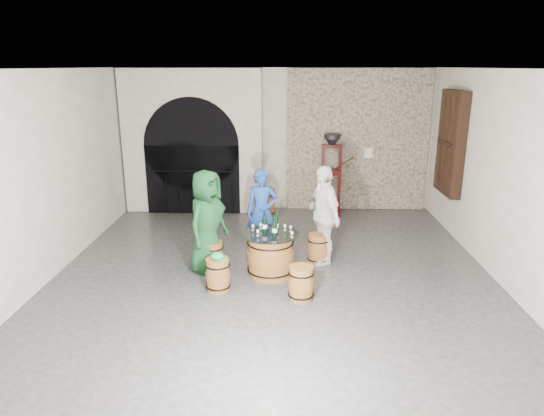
{
  "coord_description": "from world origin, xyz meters",
  "views": [
    {
      "loc": [
        0.19,
        -7.06,
        3.24
      ],
      "look_at": [
        -0.03,
        0.37,
        1.05
      ],
      "focal_mm": 32.0,
      "sensor_mm": 36.0,
      "label": 1
    }
  ],
  "objects_px": {
    "barrel_stool_near_right": "(301,283)",
    "side_barrel": "(265,203)",
    "person_blue": "(262,212)",
    "barrel_stool_right": "(318,249)",
    "corking_press": "(331,168)",
    "barrel_stool_far": "(263,240)",
    "person_green": "(207,222)",
    "barrel_stool_left": "(212,256)",
    "wine_bottle_left": "(265,225)",
    "barrel_table": "(270,255)",
    "wine_bottle_center": "(275,228)",
    "barrel_stool_near_left": "(218,275)",
    "wine_bottle_right": "(276,223)",
    "person_white": "(323,215)"
  },
  "relations": [
    {
      "from": "barrel_stool_near_right",
      "to": "side_barrel",
      "type": "distance_m",
      "value": 4.08
    },
    {
      "from": "person_blue",
      "to": "barrel_stool_right",
      "type": "bearing_deg",
      "value": -28.41
    },
    {
      "from": "corking_press",
      "to": "person_blue",
      "type": "bearing_deg",
      "value": -116.54
    },
    {
      "from": "barrel_stool_far",
      "to": "person_green",
      "type": "xyz_separation_m",
      "value": [
        -0.84,
        -0.8,
        0.59
      ]
    },
    {
      "from": "barrel_stool_near_right",
      "to": "barrel_stool_far",
      "type": "bearing_deg",
      "value": 109.7
    },
    {
      "from": "barrel_stool_left",
      "to": "barrel_stool_far",
      "type": "height_order",
      "value": "same"
    },
    {
      "from": "barrel_stool_left",
      "to": "wine_bottle_left",
      "type": "xyz_separation_m",
      "value": [
        0.86,
        -0.08,
        0.58
      ]
    },
    {
      "from": "barrel_table",
      "to": "person_blue",
      "type": "height_order",
      "value": "person_blue"
    },
    {
      "from": "person_green",
      "to": "wine_bottle_left",
      "type": "relative_size",
      "value": 5.19
    },
    {
      "from": "barrel_stool_far",
      "to": "wine_bottle_center",
      "type": "height_order",
      "value": "wine_bottle_center"
    },
    {
      "from": "barrel_stool_near_left",
      "to": "side_barrel",
      "type": "bearing_deg",
      "value": 81.89
    },
    {
      "from": "barrel_stool_far",
      "to": "barrel_stool_near_left",
      "type": "distance_m",
      "value": 1.64
    },
    {
      "from": "side_barrel",
      "to": "wine_bottle_center",
      "type": "bearing_deg",
      "value": -84.86
    },
    {
      "from": "barrel_stool_right",
      "to": "side_barrel",
      "type": "bearing_deg",
      "value": 111.12
    },
    {
      "from": "barrel_table",
      "to": "person_green",
      "type": "xyz_separation_m",
      "value": [
        -1.01,
        0.14,
        0.5
      ]
    },
    {
      "from": "person_green",
      "to": "barrel_stool_right",
      "type": "bearing_deg",
      "value": -50.84
    },
    {
      "from": "barrel_stool_right",
      "to": "wine_bottle_center",
      "type": "relative_size",
      "value": 1.56
    },
    {
      "from": "barrel_stool_near_right",
      "to": "corking_press",
      "type": "relative_size",
      "value": 0.28
    },
    {
      "from": "barrel_stool_near_left",
      "to": "side_barrel",
      "type": "height_order",
      "value": "side_barrel"
    },
    {
      "from": "wine_bottle_center",
      "to": "barrel_stool_near_left",
      "type": "bearing_deg",
      "value": -151.51
    },
    {
      "from": "barrel_stool_near_left",
      "to": "wine_bottle_center",
      "type": "height_order",
      "value": "wine_bottle_center"
    },
    {
      "from": "wine_bottle_right",
      "to": "side_barrel",
      "type": "relative_size",
      "value": 0.52
    },
    {
      "from": "person_green",
      "to": "wine_bottle_left",
      "type": "distance_m",
      "value": 0.93
    },
    {
      "from": "barrel_stool_near_right",
      "to": "barrel_stool_left",
      "type": "bearing_deg",
      "value": 145.62
    },
    {
      "from": "barrel_stool_near_left",
      "to": "barrel_stool_left",
      "type": "bearing_deg",
      "value": 104.74
    },
    {
      "from": "person_blue",
      "to": "side_barrel",
      "type": "height_order",
      "value": "person_blue"
    },
    {
      "from": "person_white",
      "to": "barrel_stool_far",
      "type": "bearing_deg",
      "value": -131.84
    },
    {
      "from": "side_barrel",
      "to": "corking_press",
      "type": "relative_size",
      "value": 0.34
    },
    {
      "from": "wine_bottle_right",
      "to": "person_green",
      "type": "bearing_deg",
      "value": 178.53
    },
    {
      "from": "barrel_stool_left",
      "to": "barrel_stool_near_left",
      "type": "height_order",
      "value": "same"
    },
    {
      "from": "side_barrel",
      "to": "barrel_stool_left",
      "type": "bearing_deg",
      "value": -103.35
    },
    {
      "from": "person_green",
      "to": "person_blue",
      "type": "bearing_deg",
      "value": -17.61
    },
    {
      "from": "person_green",
      "to": "barrel_stool_near_left",
      "type": "bearing_deg",
      "value": -134.03
    },
    {
      "from": "wine_bottle_right",
      "to": "wine_bottle_left",
      "type": "bearing_deg",
      "value": -161.77
    },
    {
      "from": "barrel_stool_near_left",
      "to": "wine_bottle_right",
      "type": "bearing_deg",
      "value": 39.21
    },
    {
      "from": "barrel_stool_left",
      "to": "barrel_stool_right",
      "type": "bearing_deg",
      "value": 13.01
    },
    {
      "from": "barrel_stool_near_right",
      "to": "wine_bottle_left",
      "type": "distance_m",
      "value": 1.2
    },
    {
      "from": "corking_press",
      "to": "side_barrel",
      "type": "bearing_deg",
      "value": -167.75
    },
    {
      "from": "wine_bottle_left",
      "to": "corking_press",
      "type": "relative_size",
      "value": 0.18
    },
    {
      "from": "person_white",
      "to": "wine_bottle_left",
      "type": "distance_m",
      "value": 1.09
    },
    {
      "from": "barrel_stool_right",
      "to": "person_white",
      "type": "distance_m",
      "value": 0.6
    },
    {
      "from": "wine_bottle_left",
      "to": "wine_bottle_center",
      "type": "relative_size",
      "value": 1.0
    },
    {
      "from": "barrel_stool_near_right",
      "to": "wine_bottle_center",
      "type": "bearing_deg",
      "value": 119.1
    },
    {
      "from": "wine_bottle_left",
      "to": "wine_bottle_center",
      "type": "height_order",
      "value": "same"
    },
    {
      "from": "person_blue",
      "to": "wine_bottle_left",
      "type": "height_order",
      "value": "person_blue"
    },
    {
      "from": "barrel_stool_right",
      "to": "person_blue",
      "type": "height_order",
      "value": "person_blue"
    },
    {
      "from": "barrel_table",
      "to": "barrel_stool_near_left",
      "type": "distance_m",
      "value": 0.96
    },
    {
      "from": "barrel_table",
      "to": "wine_bottle_left",
      "type": "height_order",
      "value": "wine_bottle_left"
    },
    {
      "from": "wine_bottle_center",
      "to": "barrel_stool_left",
      "type": "bearing_deg",
      "value": 165.72
    },
    {
      "from": "wine_bottle_left",
      "to": "side_barrel",
      "type": "distance_m",
      "value": 3.17
    }
  ]
}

